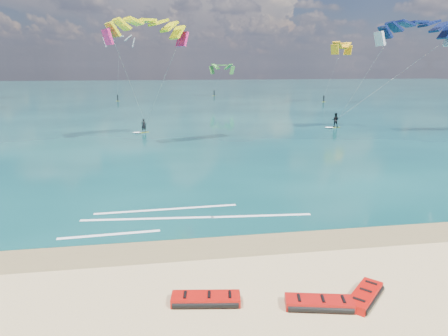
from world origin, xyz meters
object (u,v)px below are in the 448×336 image
at_px(kitesurfer_main, 145,74).
at_px(kitesurfer_far, 376,70).
at_px(packed_kite_mid, 319,307).
at_px(packed_kite_right, 364,300).
at_px(packed_kite_left, 206,303).

xyz_separation_m(kitesurfer_main, kitesurfer_far, (27.29, 1.04, 0.26)).
xyz_separation_m(packed_kite_mid, packed_kite_right, (1.75, 0.18, 0.00)).
bearing_deg(packed_kite_left, kitesurfer_far, 62.18).
bearing_deg(kitesurfer_far, packed_kite_mid, -136.51).
bearing_deg(packed_kite_mid, packed_kite_right, 18.05).
relative_size(packed_kite_mid, kitesurfer_main, 0.18).
distance_m(packed_kite_mid, packed_kite_right, 1.75).
bearing_deg(kitesurfer_main, packed_kite_right, -108.21).
xyz_separation_m(packed_kite_left, kitesurfer_main, (-2.91, 32.65, 7.08)).
bearing_deg(packed_kite_right, packed_kite_left, 128.77).
bearing_deg(kitesurfer_main, packed_kite_mid, -111.13).
relative_size(packed_kite_right, kitesurfer_main, 0.16).
distance_m(kitesurfer_main, kitesurfer_far, 27.31).
relative_size(packed_kite_right, kitesurfer_far, 0.16).
distance_m(packed_kite_left, kitesurfer_main, 33.54).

